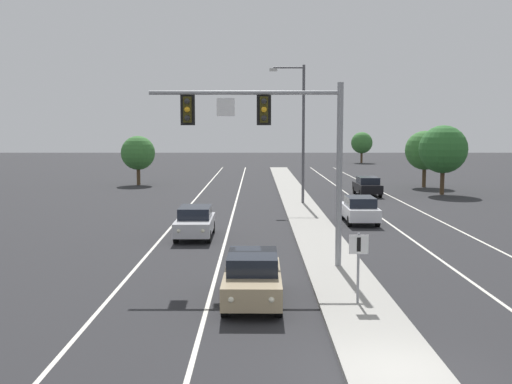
{
  "coord_description": "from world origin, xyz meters",
  "views": [
    {
      "loc": [
        -3.17,
        -13.2,
        5.56
      ],
      "look_at": [
        -3.2,
        9.59,
        3.2
      ],
      "focal_mm": 42.86,
      "sensor_mm": 36.0,
      "label": 1
    }
  ],
  "objects_px": {
    "street_lamp_median": "(301,126)",
    "car_oncoming_tan": "(253,277)",
    "car_receding_white": "(360,209)",
    "overhead_signal_mast": "(279,134)",
    "tree_far_right_a": "(444,149)",
    "tree_far_left_a": "(139,153)",
    "tree_far_right_c": "(363,143)",
    "car_receding_black": "(368,186)",
    "tree_far_right_b": "(426,150)",
    "median_sign_post": "(359,257)",
    "car_oncoming_silver": "(196,222)"
  },
  "relations": [
    {
      "from": "overhead_signal_mast",
      "to": "median_sign_post",
      "type": "relative_size",
      "value": 3.42
    },
    {
      "from": "car_oncoming_tan",
      "to": "tree_far_right_a",
      "type": "xyz_separation_m",
      "value": [
        15.94,
        32.44,
        3.01
      ]
    },
    {
      "from": "car_oncoming_tan",
      "to": "tree_far_right_a",
      "type": "height_order",
      "value": "tree_far_right_a"
    },
    {
      "from": "overhead_signal_mast",
      "to": "street_lamp_median",
      "type": "height_order",
      "value": "street_lamp_median"
    },
    {
      "from": "car_receding_black",
      "to": "car_oncoming_silver",
      "type": "bearing_deg",
      "value": -122.14
    },
    {
      "from": "car_receding_black",
      "to": "overhead_signal_mast",
      "type": "bearing_deg",
      "value": -107.42
    },
    {
      "from": "street_lamp_median",
      "to": "tree_far_right_a",
      "type": "relative_size",
      "value": 1.7
    },
    {
      "from": "car_oncoming_silver",
      "to": "tree_far_right_b",
      "type": "height_order",
      "value": "tree_far_right_b"
    },
    {
      "from": "street_lamp_median",
      "to": "tree_far_right_c",
      "type": "height_order",
      "value": "street_lamp_median"
    },
    {
      "from": "overhead_signal_mast",
      "to": "car_receding_black",
      "type": "xyz_separation_m",
      "value": [
        8.45,
        26.93,
        -4.52
      ]
    },
    {
      "from": "overhead_signal_mast",
      "to": "street_lamp_median",
      "type": "bearing_deg",
      "value": 83.51
    },
    {
      "from": "car_oncoming_tan",
      "to": "car_receding_white",
      "type": "xyz_separation_m",
      "value": [
        6.26,
        16.66,
        0.0
      ]
    },
    {
      "from": "car_oncoming_tan",
      "to": "car_oncoming_silver",
      "type": "distance_m",
      "value": 12.15
    },
    {
      "from": "median_sign_post",
      "to": "car_receding_black",
      "type": "distance_m",
      "value": 32.73
    },
    {
      "from": "car_receding_black",
      "to": "tree_far_left_a",
      "type": "relative_size",
      "value": 0.92
    },
    {
      "from": "street_lamp_median",
      "to": "tree_far_right_c",
      "type": "distance_m",
      "value": 57.3
    },
    {
      "from": "overhead_signal_mast",
      "to": "car_receding_black",
      "type": "relative_size",
      "value": 1.68
    },
    {
      "from": "street_lamp_median",
      "to": "tree_far_right_a",
      "type": "bearing_deg",
      "value": 29.1
    },
    {
      "from": "tree_far_right_c",
      "to": "tree_far_right_a",
      "type": "bearing_deg",
      "value": -91.76
    },
    {
      "from": "tree_far_left_a",
      "to": "tree_far_right_c",
      "type": "distance_m",
      "value": 49.03
    },
    {
      "from": "overhead_signal_mast",
      "to": "car_receding_black",
      "type": "bearing_deg",
      "value": 72.58
    },
    {
      "from": "car_oncoming_silver",
      "to": "tree_far_right_c",
      "type": "bearing_deg",
      "value": 73.53
    },
    {
      "from": "street_lamp_median",
      "to": "tree_far_right_c",
      "type": "relative_size",
      "value": 1.98
    },
    {
      "from": "car_receding_white",
      "to": "tree_far_right_a",
      "type": "distance_m",
      "value": 18.76
    },
    {
      "from": "median_sign_post",
      "to": "car_receding_white",
      "type": "height_order",
      "value": "median_sign_post"
    },
    {
      "from": "car_receding_black",
      "to": "tree_far_right_b",
      "type": "xyz_separation_m",
      "value": [
        6.77,
        7.41,
        2.69
      ]
    },
    {
      "from": "car_oncoming_silver",
      "to": "car_receding_white",
      "type": "relative_size",
      "value": 1.0
    },
    {
      "from": "car_oncoming_silver",
      "to": "car_receding_white",
      "type": "bearing_deg",
      "value": 27.79
    },
    {
      "from": "median_sign_post",
      "to": "tree_far_right_c",
      "type": "xyz_separation_m",
      "value": [
        14.14,
        81.49,
        1.7
      ]
    },
    {
      "from": "median_sign_post",
      "to": "car_receding_black",
      "type": "bearing_deg",
      "value": 79.2
    },
    {
      "from": "car_oncoming_silver",
      "to": "car_receding_black",
      "type": "bearing_deg",
      "value": 57.86
    },
    {
      "from": "tree_far_right_a",
      "to": "car_oncoming_tan",
      "type": "bearing_deg",
      "value": -116.17
    },
    {
      "from": "street_lamp_median",
      "to": "car_oncoming_tan",
      "type": "distance_m",
      "value": 26.12
    },
    {
      "from": "street_lamp_median",
      "to": "tree_far_left_a",
      "type": "bearing_deg",
      "value": 133.08
    },
    {
      "from": "median_sign_post",
      "to": "street_lamp_median",
      "type": "bearing_deg",
      "value": 89.9
    },
    {
      "from": "car_oncoming_silver",
      "to": "car_receding_black",
      "type": "xyz_separation_m",
      "value": [
        12.44,
        19.8,
        0.0
      ]
    },
    {
      "from": "median_sign_post",
      "to": "car_oncoming_tan",
      "type": "height_order",
      "value": "median_sign_post"
    },
    {
      "from": "street_lamp_median",
      "to": "car_receding_black",
      "type": "xyz_separation_m",
      "value": [
        6.08,
        6.14,
        -4.97
      ]
    },
    {
      "from": "overhead_signal_mast",
      "to": "tree_far_right_a",
      "type": "bearing_deg",
      "value": 61.7
    },
    {
      "from": "median_sign_post",
      "to": "car_oncoming_tan",
      "type": "bearing_deg",
      "value": 170.15
    },
    {
      "from": "overhead_signal_mast",
      "to": "tree_far_right_a",
      "type": "height_order",
      "value": "overhead_signal_mast"
    },
    {
      "from": "median_sign_post",
      "to": "tree_far_right_c",
      "type": "height_order",
      "value": "tree_far_right_c"
    },
    {
      "from": "median_sign_post",
      "to": "car_receding_black",
      "type": "height_order",
      "value": "median_sign_post"
    },
    {
      "from": "street_lamp_median",
      "to": "car_oncoming_silver",
      "type": "height_order",
      "value": "street_lamp_median"
    },
    {
      "from": "car_receding_black",
      "to": "tree_far_right_b",
      "type": "height_order",
      "value": "tree_far_right_b"
    },
    {
      "from": "car_oncoming_tan",
      "to": "tree_far_left_a",
      "type": "height_order",
      "value": "tree_far_left_a"
    },
    {
      "from": "overhead_signal_mast",
      "to": "tree_far_right_a",
      "type": "xyz_separation_m",
      "value": [
        14.96,
        27.8,
        -1.51
      ]
    },
    {
      "from": "tree_far_right_c",
      "to": "tree_far_right_b",
      "type": "height_order",
      "value": "tree_far_right_b"
    },
    {
      "from": "tree_far_right_a",
      "to": "car_receding_black",
      "type": "bearing_deg",
      "value": -172.4
    },
    {
      "from": "car_oncoming_silver",
      "to": "tree_far_left_a",
      "type": "bearing_deg",
      "value": 106.15
    }
  ]
}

